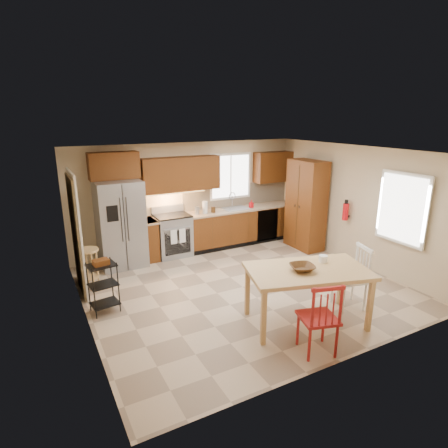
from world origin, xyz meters
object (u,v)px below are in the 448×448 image
soap_bottle (251,204)px  chair_red (318,316)px  fire_extinguisher (345,212)px  table_bowl (302,271)px  dining_table (306,296)px  table_jar (323,260)px  range_stove (173,236)px  pantry (306,205)px  refrigerator (121,224)px  bar_stool (90,269)px  utility_cart (103,287)px  chair_white (350,278)px

soap_bottle → chair_red: soap_bottle is taller
fire_extinguisher → table_bowl: 3.02m
soap_bottle → dining_table: soap_bottle is taller
table_jar → range_stove: bearing=108.0°
dining_table → chair_red: (-0.35, -0.65, 0.09)m
chair_red → fire_extinguisher: bearing=56.1°
pantry → dining_table: 3.55m
refrigerator → table_bowl: size_ratio=5.03×
pantry → table_jar: bearing=-125.0°
pantry → chair_red: bearing=-127.3°
range_stove → chair_red: size_ratio=0.88×
range_stove → bar_stool: bearing=-155.2°
soap_bottle → utility_cart: (-3.92, -1.81, -0.57)m
table_bowl → utility_cart: bearing=145.0°
dining_table → utility_cart: (-2.66, 1.79, -0.01)m
chair_red → table_jar: size_ratio=6.01×
fire_extinguisher → bar_stool: bearing=167.5°
soap_bottle → table_jar: bearing=-104.0°
chair_red → pantry: bearing=68.9°
utility_cart → soap_bottle: bearing=16.7°
refrigerator → chair_red: bearing=-69.8°
table_jar → utility_cart: (-3.05, 1.68, -0.49)m
dining_table → bar_stool: (-2.72, 2.79, -0.05)m
soap_bottle → dining_table: size_ratio=0.11×
range_stove → soap_bottle: bearing=-2.4°
table_jar → bar_stool: (-3.11, 2.68, -0.53)m
table_jar → chair_red: bearing=-134.2°
soap_bottle → table_bowl: size_ratio=0.53×
pantry → range_stove: bearing=161.7°
refrigerator → table_bowl: refrigerator is taller
dining_table → table_bowl: 0.46m
range_stove → chair_white: chair_white is taller
fire_extinguisher → utility_cart: size_ratio=0.42×
chair_red → refrigerator: bearing=126.4°
range_stove → bar_stool: range_stove is taller
refrigerator → chair_red: 4.57m
bar_stool → refrigerator: bearing=65.0°
chair_red → bar_stool: (-2.37, 3.44, -0.14)m
dining_table → utility_cart: 3.21m
refrigerator → chair_white: refrigerator is taller
range_stove → chair_white: 4.03m
bar_stool → utility_cart: size_ratio=0.89×
pantry → chair_white: bearing=-115.4°
range_stove → chair_red: chair_red is taller
soap_bottle → fire_extinguisher: fire_extinguisher is taller
pantry → table_bowl: 3.57m
fire_extinguisher → chair_white: size_ratio=0.34×
table_bowl → chair_red: bearing=-110.1°
bar_stool → chair_white: bearing=-18.2°
dining_table → chair_white: (0.95, 0.05, 0.09)m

